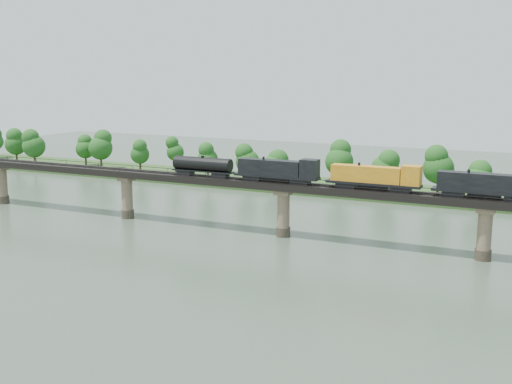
% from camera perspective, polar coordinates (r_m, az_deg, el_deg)
% --- Properties ---
extents(ground, '(400.00, 400.00, 0.00)m').
position_cam_1_polar(ground, '(109.72, -3.74, -7.54)').
color(ground, '#354436').
rests_on(ground, ground).
extents(far_bank, '(300.00, 24.00, 1.60)m').
position_cam_1_polar(far_bank, '(186.18, 9.05, 0.22)').
color(far_bank, '#26451B').
rests_on(far_bank, ground).
extents(bridge, '(236.00, 30.00, 11.50)m').
position_cam_1_polar(bridge, '(134.34, 2.45, -1.70)').
color(bridge, '#473A2D').
rests_on(bridge, ground).
extents(bridge_superstructure, '(220.00, 4.90, 0.75)m').
position_cam_1_polar(bridge_superstructure, '(133.12, 2.47, 0.96)').
color(bridge_superstructure, black).
rests_on(bridge_superstructure, bridge).
extents(far_treeline, '(289.06, 17.54, 13.60)m').
position_cam_1_polar(far_treeline, '(183.13, 6.26, 2.66)').
color(far_treeline, '#382619').
rests_on(far_treeline, far_bank).
extents(freight_train, '(75.53, 2.94, 5.20)m').
position_cam_1_polar(freight_train, '(128.58, 7.51, 1.52)').
color(freight_train, black).
rests_on(freight_train, bridge).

